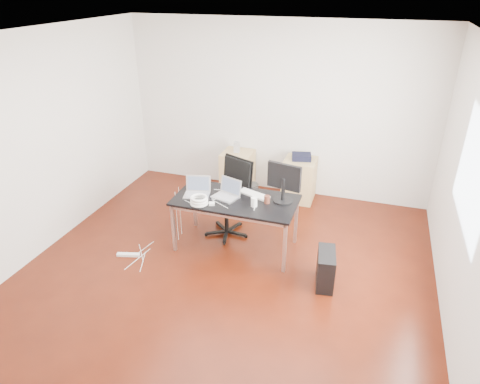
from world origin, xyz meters
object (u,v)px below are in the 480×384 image
(filing_cabinet_left, at_px, (238,171))
(filing_cabinet_right, at_px, (299,180))
(office_chair, at_px, (231,194))
(pc_tower, at_px, (326,269))
(desk, at_px, (236,203))

(filing_cabinet_left, height_order, filing_cabinet_right, same)
(office_chair, height_order, filing_cabinet_left, office_chair)
(office_chair, bearing_deg, pc_tower, -5.07)
(desk, bearing_deg, pc_tower, -18.71)
(filing_cabinet_left, distance_m, filing_cabinet_right, 1.06)
(desk, bearing_deg, filing_cabinet_left, 107.57)
(desk, bearing_deg, filing_cabinet_right, 72.25)
(desk, distance_m, filing_cabinet_left, 1.78)
(office_chair, relative_size, filing_cabinet_left, 1.54)
(filing_cabinet_right, height_order, pc_tower, filing_cabinet_right)
(filing_cabinet_left, xyz_separation_m, filing_cabinet_right, (1.06, 0.00, 0.00))
(office_chair, xyz_separation_m, filing_cabinet_right, (0.73, 1.32, -0.26))
(filing_cabinet_left, distance_m, pc_tower, 2.77)
(desk, relative_size, office_chair, 1.48)
(pc_tower, bearing_deg, filing_cabinet_right, 100.99)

